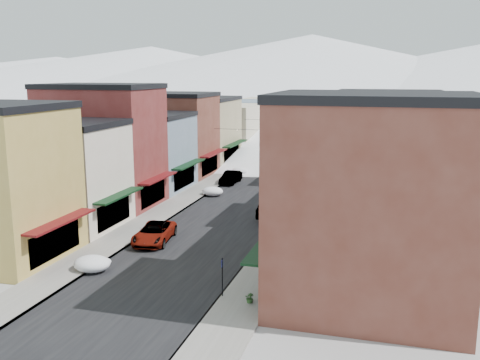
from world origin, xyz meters
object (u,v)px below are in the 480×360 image
Objects in this scene: fire_hydrant at (269,248)px; streetlamp_near at (292,180)px; car_dark_hatch at (231,177)px; car_silver_sedan at (156,231)px; car_white_suv at (154,233)px; car_green_sedan at (272,208)px; trash_can at (284,227)px.

fire_hydrant is 14.79m from streetlamp_near.
car_silver_sedan is at bearing -86.38° from car_dark_hatch.
car_white_suv is 1.37× the size of car_silver_sedan.
fire_hydrant is (10.49, -24.52, -0.26)m from car_dark_hatch.
car_silver_sedan is 0.88× the size of car_dark_hatch.
streetlamp_near reaches higher than car_dark_hatch.
car_white_suv reaches higher than fire_hydrant.
car_green_sedan is 4.51m from streetlamp_near.
car_silver_sedan is 4.59× the size of trash_can.
fire_hydrant is 0.18× the size of streetlamp_near.
trash_can is at bearing 20.54° from car_white_suv.
car_silver_sedan is 23.35m from car_dark_hatch.
car_white_suv is at bearing -85.89° from car_dark_hatch.
fire_hydrant is (9.91, -1.18, -0.19)m from car_silver_sedan.
car_silver_sedan is 0.95× the size of streetlamp_near.
car_silver_sedan is 12.30m from car_green_sedan.
car_green_sedan reaches higher than fire_hydrant.
trash_can is (9.96, 4.49, -0.09)m from car_silver_sedan.
car_white_suv reaches higher than car_dark_hatch.
streetlamp_near reaches higher than trash_can.
car_dark_hatch is 16.16m from car_green_sedan.
car_green_sedan reaches higher than car_white_suv.
car_green_sedan is (7.56, 10.29, 0.07)m from car_white_suv.
car_dark_hatch is (-0.57, 23.34, 0.07)m from car_silver_sedan.
car_green_sedan is at bearing 101.23° from fire_hydrant.
car_white_suv is 16.76m from streetlamp_near.
streetlamp_near reaches higher than car_white_suv.
fire_hydrant is (9.69, -0.40, -0.28)m from car_white_suv.
car_dark_hatch is 26.67m from fire_hydrant.
fire_hydrant is at bearing -64.63° from car_dark_hatch.
car_green_sedan is at bearing -106.35° from streetlamp_near.
car_white_suv is 11.07m from trash_can.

